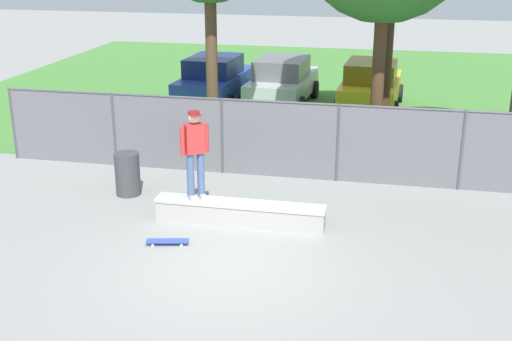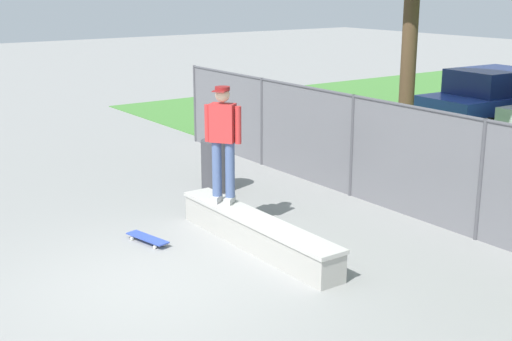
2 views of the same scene
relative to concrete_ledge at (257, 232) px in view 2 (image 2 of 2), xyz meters
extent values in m
plane|color=gray|center=(0.28, -1.79, -0.24)|extent=(80.00, 80.00, 0.00)
cube|color=#A8A59E|center=(0.00, 0.00, -0.03)|extent=(3.46, 0.44, 0.41)
cube|color=beige|center=(0.00, 0.00, 0.20)|extent=(3.50, 0.48, 0.06)
cube|color=beige|center=(-0.81, 0.05, 0.28)|extent=(0.24, 0.27, 0.10)
cube|color=beige|center=(-0.98, -0.08, 0.28)|extent=(0.24, 0.27, 0.10)
cylinder|color=#475B89|center=(-0.82, 0.08, 0.77)|extent=(0.15, 0.15, 0.88)
cylinder|color=#475B89|center=(-1.00, -0.05, 0.77)|extent=(0.15, 0.15, 0.88)
cube|color=red|center=(-0.91, 0.01, 1.51)|extent=(0.44, 0.40, 0.60)
cylinder|color=red|center=(-0.71, 0.16, 1.49)|extent=(0.10, 0.10, 0.58)
cylinder|color=red|center=(-1.11, -0.14, 1.49)|extent=(0.10, 0.10, 0.58)
sphere|color=beige|center=(-0.91, 0.01, 1.94)|extent=(0.22, 0.22, 0.22)
cylinder|color=maroon|center=(-0.91, 0.01, 2.04)|extent=(0.23, 0.23, 0.06)
cube|color=maroon|center=(-0.84, -0.09, 2.02)|extent=(0.23, 0.21, 0.02)
cube|color=#334CB2|center=(-1.12, -1.24, -0.16)|extent=(0.82, 0.37, 0.02)
cube|color=#B2B2B7|center=(-1.39, -1.30, -0.18)|extent=(0.09, 0.15, 0.02)
cube|color=#B2B2B7|center=(-0.85, -1.19, -0.18)|extent=(0.09, 0.15, 0.02)
cylinder|color=silver|center=(-1.40, -1.22, -0.21)|extent=(0.06, 0.04, 0.05)
cylinder|color=silver|center=(-1.37, -1.39, -0.21)|extent=(0.06, 0.04, 0.05)
cylinder|color=silver|center=(-0.87, -1.10, -0.21)|extent=(0.06, 0.04, 0.05)
cylinder|color=silver|center=(-0.84, -1.27, -0.21)|extent=(0.06, 0.04, 0.05)
cylinder|color=#4C4C51|center=(-6.77, 2.95, 0.71)|extent=(0.07, 0.07, 1.90)
cylinder|color=#4C4C51|center=(-3.95, 2.95, 0.71)|extent=(0.07, 0.07, 1.90)
cylinder|color=#4C4C51|center=(-1.13, 2.95, 0.71)|extent=(0.07, 0.07, 1.90)
cylinder|color=#4C4C51|center=(1.69, 2.95, 0.71)|extent=(0.07, 0.07, 1.90)
cylinder|color=#4C4C51|center=(0.28, 2.95, 1.63)|extent=(14.09, 0.05, 0.05)
cube|color=slate|center=(0.28, 2.95, 0.71)|extent=(14.09, 0.01, 1.90)
cylinder|color=brown|center=(-2.02, 5.31, 1.90)|extent=(0.32, 0.32, 4.27)
cube|color=#233D9E|center=(-3.26, 10.11, 0.43)|extent=(2.02, 4.29, 0.70)
cube|color=navy|center=(-3.27, 9.96, 1.10)|extent=(1.71, 2.18, 0.64)
cylinder|color=black|center=(-4.09, 11.46, 0.08)|extent=(0.25, 0.65, 0.64)
cylinder|color=black|center=(-4.23, 8.86, 0.08)|extent=(0.25, 0.65, 0.64)
cylinder|color=black|center=(-2.43, 8.77, 0.08)|extent=(0.25, 0.65, 0.64)
cylinder|color=#3F3F44|center=(-2.86, 1.09, 0.25)|extent=(0.56, 0.56, 0.98)
camera|label=1|loc=(2.89, -12.08, 5.27)|focal=46.50mm
camera|label=2|loc=(7.87, -5.61, 3.58)|focal=48.43mm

